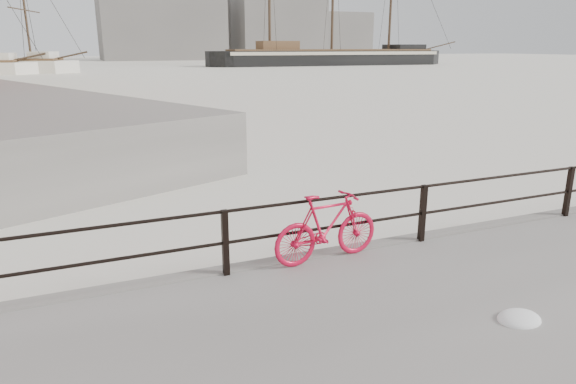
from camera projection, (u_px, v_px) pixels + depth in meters
name	position (u px, v px, depth m)	size (l,w,h in m)	color
ground	(414.00, 256.00, 9.14)	(400.00, 400.00, 0.00)	white
guardrail	(423.00, 213.00, 8.78)	(28.00, 0.10, 1.00)	black
bicycle	(327.00, 227.00, 7.97)	(1.82, 0.27, 1.10)	red
barque_black	(331.00, 65.00, 100.64)	(55.68, 18.22, 31.81)	black
industrial_west	(162.00, 25.00, 138.11)	(32.00, 18.00, 18.00)	gray
industrial_mid	(275.00, 17.00, 154.88)	(26.00, 20.00, 24.00)	gray
industrial_east	(334.00, 35.00, 169.33)	(20.00, 16.00, 14.00)	gray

